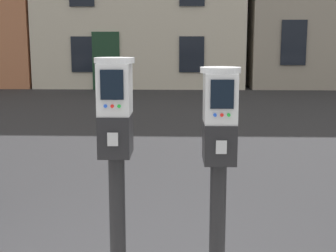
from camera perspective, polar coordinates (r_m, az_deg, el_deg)
name	(u,v)px	position (r m, az deg, el deg)	size (l,w,h in m)	color
parking_meter_near_kerb	(116,143)	(2.59, -6.32, -2.11)	(0.22, 0.25, 1.50)	black
parking_meter_twin_adjacent	(219,150)	(2.57, 6.19, -2.96)	(0.22, 0.25, 1.45)	black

